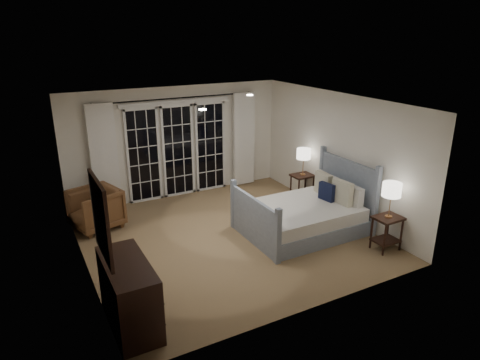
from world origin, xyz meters
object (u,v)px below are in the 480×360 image
nightstand_left (387,228)px  lamp_right (304,154)px  nightstand_right (302,184)px  lamp_left (392,190)px  bed (305,215)px  armchair (95,209)px  dresser (129,294)px

nightstand_left → lamp_right: 2.63m
nightstand_left → nightstand_right: size_ratio=1.00×
nightstand_right → lamp_left: lamp_left is taller
bed → armchair: (-3.48, 2.02, 0.07)m
lamp_left → lamp_right: lamp_left is taller
bed → nightstand_right: 1.53m
nightstand_right → lamp_left: size_ratio=1.00×
bed → nightstand_left: (0.80, -1.27, 0.08)m
nightstand_left → lamp_left: 0.71m
nightstand_right → dresser: size_ratio=0.49×
bed → nightstand_right: bed is taller
lamp_right → dresser: (-4.50, -2.43, -0.64)m
nightstand_left → dresser: dresser is taller
armchair → dresser: (-0.17, -3.18, 0.05)m
nightstand_left → lamp_right: (0.05, 2.54, 0.69)m
nightstand_left → dresser: 4.45m
lamp_right → lamp_left: bearing=-91.2°
nightstand_left → lamp_left: lamp_left is taller
nightstand_left → lamp_right: bearing=88.8°
nightstand_right → dresser: bearing=-151.6°
dresser → bed: bearing=17.7°
nightstand_left → armchair: armchair is taller
dresser → nightstand_right: bearing=28.4°
lamp_right → nightstand_right: bearing=172.9°
nightstand_right → nightstand_left: bearing=-91.2°
bed → lamp_left: bearing=-57.8°
lamp_left → lamp_right: (0.05, 2.54, -0.02)m
nightstand_right → lamp_right: 0.69m
nightstand_left → lamp_right: lamp_right is taller
bed → nightstand_right: bearing=56.0°
lamp_right → armchair: (-4.34, 0.75, -0.70)m
lamp_left → lamp_right: 2.54m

